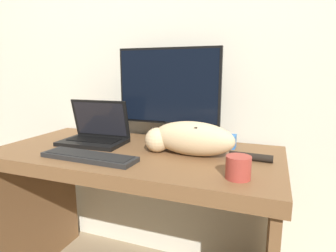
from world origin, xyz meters
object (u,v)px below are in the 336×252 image
at_px(laptop, 95,134).
at_px(cat, 189,138).
at_px(external_keyboard, 89,157).
at_px(coffee_mug, 238,167).
at_px(monitor, 168,92).

height_order(laptop, cat, laptop).
distance_m(external_keyboard, cat, 0.44).
bearing_deg(external_keyboard, laptop, 121.07).
bearing_deg(laptop, coffee_mug, -20.20).
height_order(laptop, coffee_mug, laptop).
height_order(monitor, laptop, monitor).
distance_m(cat, coffee_mug, 0.33).
bearing_deg(external_keyboard, coffee_mug, 1.90).
bearing_deg(monitor, external_keyboard, -116.15).
xyz_separation_m(laptop, external_keyboard, (0.14, -0.25, -0.03)).
relative_size(external_keyboard, cat, 0.77).
bearing_deg(coffee_mug, laptop, 162.03).
xyz_separation_m(monitor, laptop, (-0.34, -0.17, -0.22)).
distance_m(monitor, laptop, 0.44).
relative_size(monitor, external_keyboard, 1.27).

